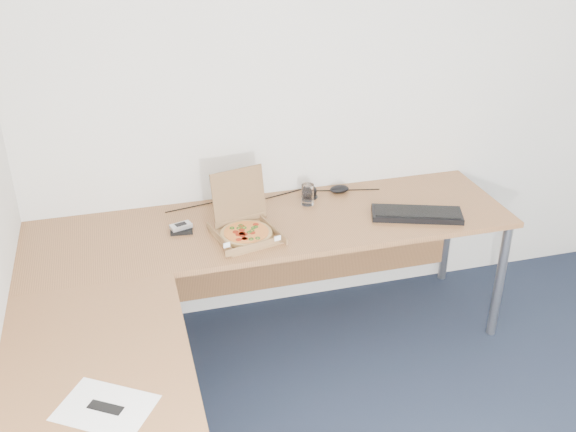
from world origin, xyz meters
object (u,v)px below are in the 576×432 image
object	(u,v)px
pizza_box	(246,230)
keyboard	(417,214)
desk	(226,280)
drinking_glass	(308,195)
wallet	(182,230)

from	to	relation	value
pizza_box	keyboard	distance (m)	0.91
desk	pizza_box	size ratio (longest dim) A/B	7.54
pizza_box	drinking_glass	xyz separation A→B (m)	(0.40, 0.25, 0.02)
pizza_box	keyboard	xyz separation A→B (m)	(0.91, -0.04, -0.02)
pizza_box	wallet	distance (m)	0.33
pizza_box	keyboard	bearing A→B (deg)	-15.93
desk	keyboard	bearing A→B (deg)	14.96
pizza_box	drinking_glass	bearing A→B (deg)	19.04
desk	drinking_glass	distance (m)	0.81
drinking_glass	wallet	xyz separation A→B (m)	(-0.70, -0.12, -0.05)
desk	pizza_box	world-z (taller)	pizza_box
pizza_box	drinking_glass	size ratio (longest dim) A/B	2.84
pizza_box	wallet	world-z (taller)	pizza_box
drinking_glass	keyboard	xyz separation A→B (m)	(0.51, -0.29, -0.04)
desk	pizza_box	bearing A→B (deg)	63.60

